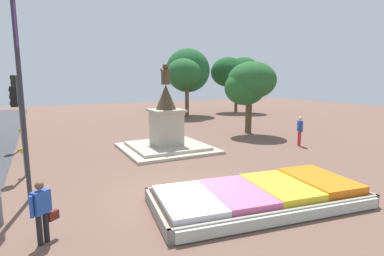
# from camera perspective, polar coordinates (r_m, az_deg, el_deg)

# --- Properties ---
(ground_plane) EXTENTS (84.53, 84.53, 0.00)m
(ground_plane) POSITION_cam_1_polar(r_m,az_deg,el_deg) (10.26, -1.45, -12.91)
(ground_plane) COLOR brown
(flower_planter) EXTENTS (7.02, 3.95, 0.61)m
(flower_planter) POSITION_cam_1_polar(r_m,az_deg,el_deg) (9.90, 13.19, -12.38)
(flower_planter) COLOR #38281C
(flower_planter) RESTS_ON ground_plane
(statue_monument) EXTENTS (4.77, 4.77, 4.74)m
(statue_monument) POSITION_cam_1_polar(r_m,az_deg,el_deg) (16.67, -4.91, -0.61)
(statue_monument) COLOR #B1A692
(statue_monument) RESTS_ON ground_plane
(traffic_light_mid_block) EXTENTS (0.42, 0.30, 3.61)m
(traffic_light_mid_block) POSITION_cam_1_polar(r_m,az_deg,el_deg) (13.63, -30.22, 2.16)
(traffic_light_mid_block) COLOR slate
(traffic_light_mid_block) RESTS_ON ground_plane
(traffic_light_far_corner) EXTENTS (0.42, 0.31, 4.12)m
(traffic_light_far_corner) POSITION_cam_1_polar(r_m,az_deg,el_deg) (19.29, -30.37, 4.78)
(traffic_light_far_corner) COLOR #4C5156
(traffic_light_far_corner) RESTS_ON ground_plane
(banner_pole) EXTENTS (0.15, 0.68, 6.80)m
(banner_pole) POSITION_cam_1_polar(r_m,az_deg,el_deg) (10.66, -29.85, 6.43)
(banner_pole) COLOR #2D2D33
(banner_pole) RESTS_ON ground_plane
(pedestrian_with_handbag) EXTENTS (0.62, 0.52, 1.54)m
(pedestrian_with_handbag) POSITION_cam_1_polar(r_m,az_deg,el_deg) (8.09, -26.65, -13.63)
(pedestrian_with_handbag) COLOR black
(pedestrian_with_handbag) RESTS_ON ground_plane
(pedestrian_near_planter) EXTENTS (0.37, 0.51, 1.75)m
(pedestrian_near_planter) POSITION_cam_1_polar(r_m,az_deg,el_deg) (18.69, 19.85, -0.16)
(pedestrian_near_planter) COLOR red
(pedestrian_near_planter) RESTS_ON ground_plane
(park_tree_far_left) EXTENTS (5.31, 5.53, 7.22)m
(park_tree_far_left) POSITION_cam_1_polar(r_m,az_deg,el_deg) (32.37, -1.00, 10.77)
(park_tree_far_left) COLOR brown
(park_tree_far_left) RESTS_ON ground_plane
(park_tree_behind_statue) EXTENTS (5.49, 5.09, 6.57)m
(park_tree_behind_statue) POSITION_cam_1_polar(r_m,az_deg,el_deg) (36.55, 7.94, 10.50)
(park_tree_behind_statue) COLOR brown
(park_tree_behind_statue) RESTS_ON ground_plane
(park_tree_far_right) EXTENTS (3.61, 3.39, 5.14)m
(park_tree_far_right) POSITION_cam_1_polar(r_m,az_deg,el_deg) (21.35, 10.85, 8.32)
(park_tree_far_right) COLOR brown
(park_tree_far_right) RESTS_ON ground_plane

